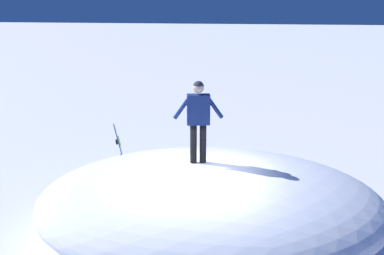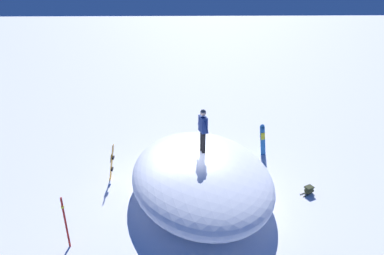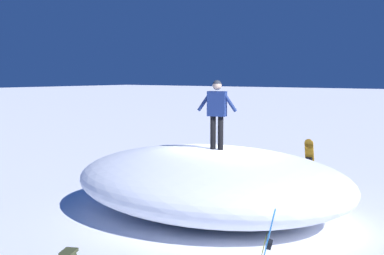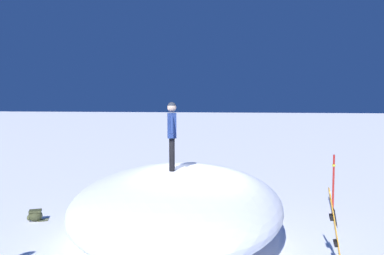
# 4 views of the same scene
# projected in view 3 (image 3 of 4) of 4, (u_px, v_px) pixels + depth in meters

# --- Properties ---
(ground) EXTENTS (240.00, 240.00, 0.00)m
(ground) POSITION_uv_depth(u_px,v_px,m) (227.00, 210.00, 12.29)
(ground) COLOR white
(snow_mound) EXTENTS (8.11, 6.37, 1.75)m
(snow_mound) POSITION_uv_depth(u_px,v_px,m) (210.00, 181.00, 11.86)
(snow_mound) COLOR white
(snow_mound) RESTS_ON ground
(snowboarder_standing) EXTENTS (1.03, 0.35, 1.74)m
(snowboarder_standing) POSITION_uv_depth(u_px,v_px,m) (217.00, 108.00, 11.41)
(snowboarder_standing) COLOR black
(snowboarder_standing) RESTS_ON snow_mound
(snowboard_primary_upright) EXTENTS (0.41, 0.37, 1.54)m
(snowboard_primary_upright) POSITION_uv_depth(u_px,v_px,m) (265.00, 254.00, 7.24)
(snowboard_primary_upright) COLOR #2672BF
(snowboard_primary_upright) RESTS_ON ground
(snowboard_secondary_upright) EXTENTS (0.31, 0.33, 1.69)m
(snowboard_secondary_upright) POSITION_uv_depth(u_px,v_px,m) (310.00, 164.00, 14.10)
(snowboard_secondary_upright) COLOR orange
(snowboard_secondary_upright) RESTS_ON ground
(backpack_near) EXTENTS (0.27, 0.61, 0.38)m
(backpack_near) POSITION_uv_depth(u_px,v_px,m) (144.00, 175.00, 15.77)
(backpack_near) COLOR black
(backpack_near) RESTS_ON ground
(trail_marker_pole) EXTENTS (0.10, 0.10, 1.86)m
(trail_marker_pole) POSITION_uv_depth(u_px,v_px,m) (215.00, 147.00, 16.97)
(trail_marker_pole) COLOR #A51E19
(trail_marker_pole) RESTS_ON ground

